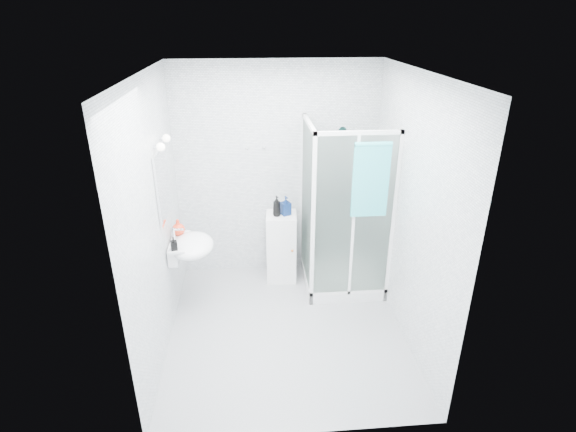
{
  "coord_description": "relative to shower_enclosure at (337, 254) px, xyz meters",
  "views": [
    {
      "loc": [
        -0.31,
        -3.81,
        3.03
      ],
      "look_at": [
        0.05,
        0.35,
        1.15
      ],
      "focal_mm": 28.0,
      "sensor_mm": 36.0,
      "label": 1
    }
  ],
  "objects": [
    {
      "name": "vanity_lights",
      "position": [
        -1.8,
        -0.32,
        1.47
      ],
      "size": [
        0.1,
        0.4,
        0.08
      ],
      "color": "silver",
      "rests_on": "room"
    },
    {
      "name": "soap_dispenser_black",
      "position": [
        -1.78,
        -0.51,
        0.49
      ],
      "size": [
        0.08,
        0.08,
        0.14
      ],
      "primitive_type": "imported",
      "rotation": [
        0.0,
        0.0,
        0.25
      ],
      "color": "black",
      "rests_on": "wall_basin"
    },
    {
      "name": "mirror",
      "position": [
        -1.85,
        -0.32,
        1.05
      ],
      "size": [
        0.02,
        0.6,
        0.7
      ],
      "primitive_type": "cube",
      "color": "white",
      "rests_on": "room"
    },
    {
      "name": "room",
      "position": [
        -0.67,
        -0.77,
        0.85
      ],
      "size": [
        2.4,
        2.6,
        2.6
      ],
      "color": "white",
      "rests_on": "ground"
    },
    {
      "name": "storage_cabinet",
      "position": [
        -0.64,
        0.26,
        -0.02
      ],
      "size": [
        0.38,
        0.39,
        0.86
      ],
      "rotation": [
        0.0,
        0.0,
        -0.07
      ],
      "color": "white",
      "rests_on": "ground"
    },
    {
      "name": "soap_dispenser_orange",
      "position": [
        -1.78,
        -0.16,
        0.5
      ],
      "size": [
        0.17,
        0.17,
        0.18
      ],
      "primitive_type": "imported",
      "rotation": [
        0.0,
        0.0,
        0.23
      ],
      "color": "red",
      "rests_on": "wall_basin"
    },
    {
      "name": "hand_towel",
      "position": [
        0.22,
        -0.4,
        1.08
      ],
      "size": [
        0.37,
        0.05,
        0.78
      ],
      "color": "#34BEC7",
      "rests_on": "shower_enclosure"
    },
    {
      "name": "wall_hooks",
      "position": [
        -0.92,
        0.49,
        1.17
      ],
      "size": [
        0.23,
        0.06,
        0.03
      ],
      "color": "silver",
      "rests_on": "room"
    },
    {
      "name": "shampoo_bottle_a",
      "position": [
        -0.7,
        0.24,
        0.54
      ],
      "size": [
        0.12,
        0.12,
        0.25
      ],
      "primitive_type": "imported",
      "rotation": [
        0.0,
        0.0,
        0.29
      ],
      "color": "black",
      "rests_on": "storage_cabinet"
    },
    {
      "name": "shampoo_bottle_b",
      "position": [
        -0.59,
        0.26,
        0.53
      ],
      "size": [
        0.13,
        0.14,
        0.23
      ],
      "primitive_type": "imported",
      "rotation": [
        0.0,
        0.0,
        0.38
      ],
      "color": "navy",
      "rests_on": "storage_cabinet"
    },
    {
      "name": "shower_enclosure",
      "position": [
        0.0,
        0.0,
        0.0
      ],
      "size": [
        0.9,
        0.95,
        2.0
      ],
      "color": "white",
      "rests_on": "ground"
    },
    {
      "name": "wall_basin",
      "position": [
        -1.66,
        -0.32,
        0.35
      ],
      "size": [
        0.46,
        0.56,
        0.35
      ],
      "color": "white",
      "rests_on": "ground"
    }
  ]
}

